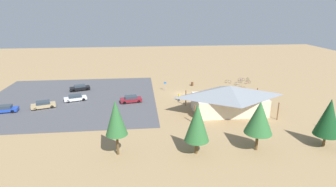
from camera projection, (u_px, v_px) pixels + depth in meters
name	position (u px, v px, depth m)	size (l,w,h in m)	color
ground	(182.00, 94.00, 62.74)	(160.00, 160.00, 0.00)	#9E7F56
parking_lot_asphalt	(72.00, 99.00, 59.25)	(35.92, 33.72, 0.05)	#4C4C51
bike_pavilion	(229.00, 98.00, 51.08)	(15.19, 9.27, 5.20)	beige
trash_bin	(192.00, 84.00, 69.19)	(0.60, 0.60, 0.90)	brown
lot_sign	(165.00, 85.00, 64.91)	(0.56, 0.08, 2.20)	#99999E
pine_west	(329.00, 117.00, 37.83)	(3.43, 3.43, 7.19)	brown
pine_far_east	(197.00, 122.00, 35.91)	(3.31, 3.31, 7.17)	brown
pine_east	(116.00, 118.00, 35.42)	(2.89, 2.89, 7.71)	brown
pine_center	(259.00, 118.00, 36.78)	(3.80, 3.80, 7.14)	brown
bicycle_silver_front_row	(241.00, 81.00, 72.13)	(0.48, 1.77, 0.81)	black
bicycle_yellow_edge_north	(236.00, 94.00, 61.37)	(1.61, 0.69, 0.77)	black
bicycle_purple_yard_right	(241.00, 79.00, 73.83)	(1.76, 0.48, 0.83)	black
bicycle_green_lone_west	(248.00, 79.00, 73.85)	(0.48, 1.70, 0.84)	black
bicycle_orange_by_bin	(242.00, 88.00, 65.99)	(1.41, 1.11, 0.89)	black
bicycle_black_lone_east	(227.00, 95.00, 60.51)	(1.53, 1.08, 0.88)	black
bicycle_blue_mid_cluster	(214.00, 90.00, 64.00)	(1.24, 1.39, 0.86)	black
bicycle_white_yard_left	(228.00, 82.00, 71.63)	(1.27, 1.32, 0.86)	black
bicycle_red_yard_front	(248.00, 82.00, 71.04)	(1.69, 0.48, 0.77)	black
bicycle_teal_trailside	(206.00, 94.00, 61.72)	(1.32, 1.14, 0.79)	black
bicycle_silver_near_porch	(237.00, 84.00, 69.71)	(1.65, 0.54, 0.85)	black
bicycle_yellow_back_row	(194.00, 98.00, 58.66)	(1.05, 1.32, 0.82)	black
car_black_aisle_side	(80.00, 88.00, 64.98)	(4.84, 3.11, 1.35)	black
car_maroon_mid_lot	(131.00, 99.00, 56.90)	(4.63, 2.56, 1.40)	maroon
car_blue_back_corner	(4.00, 109.00, 51.50)	(4.94, 2.38, 1.34)	#1E42B2
car_tan_far_end	(43.00, 105.00, 53.70)	(4.82, 3.15, 1.39)	tan
car_white_second_row	(75.00, 98.00, 57.87)	(4.91, 3.09, 1.29)	white
visitor_at_bikes	(246.00, 92.00, 61.20)	(0.39, 0.40, 1.66)	#2D3347
visitor_near_lot	(179.00, 97.00, 57.93)	(0.36, 0.38, 1.67)	#2D3347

